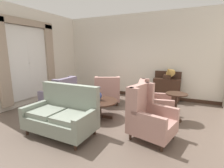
# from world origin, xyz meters

# --- Properties ---
(ground) EXTENTS (8.37, 8.37, 0.00)m
(ground) POSITION_xyz_m (0.00, 0.00, 0.00)
(ground) COLOR brown
(wall_back) EXTENTS (6.14, 0.08, 3.13)m
(wall_back) POSITION_xyz_m (0.00, 2.71, 1.56)
(wall_back) COLOR silver
(wall_back) RESTS_ON ground
(wall_left) EXTENTS (0.08, 3.80, 3.13)m
(wall_left) POSITION_xyz_m (-2.99, 0.81, 1.56)
(wall_left) COLOR silver
(wall_left) RESTS_ON ground
(baseboard_back) EXTENTS (5.98, 0.03, 0.12)m
(baseboard_back) POSITION_xyz_m (0.00, 2.66, 0.06)
(baseboard_back) COLOR #382319
(baseboard_back) RESTS_ON ground
(window_with_curtains) EXTENTS (0.12, 2.07, 2.60)m
(window_with_curtains) POSITION_xyz_m (-2.89, 0.23, 1.52)
(window_with_curtains) COLOR silver
(coffee_table) EXTENTS (0.96, 0.96, 0.46)m
(coffee_table) POSITION_xyz_m (-0.20, 0.12, 0.39)
(coffee_table) COLOR #382319
(coffee_table) RESTS_ON ground
(porcelain_vase) EXTENTS (0.18, 0.18, 0.35)m
(porcelain_vase) POSITION_xyz_m (-0.25, 0.16, 0.60)
(porcelain_vase) COLOR #384C93
(porcelain_vase) RESTS_ON coffee_table
(settee) EXTENTS (1.49, 0.83, 1.04)m
(settee) POSITION_xyz_m (-0.49, -0.98, 0.42)
(settee) COLOR gray
(settee) RESTS_ON ground
(armchair_back_corner) EXTENTS (0.97, 0.91, 1.08)m
(armchair_back_corner) POSITION_xyz_m (1.21, -0.38, 0.46)
(armchair_back_corner) COLOR tan
(armchair_back_corner) RESTS_ON ground
(armchair_foreground_right) EXTENTS (0.83, 0.76, 1.02)m
(armchair_foreground_right) POSITION_xyz_m (-1.45, 0.03, 0.43)
(armchair_foreground_right) COLOR slate
(armchair_foreground_right) RESTS_ON ground
(armchair_far_left) EXTENTS (1.00, 0.92, 1.00)m
(armchair_far_left) POSITION_xyz_m (1.06, 0.68, 0.42)
(armchair_far_left) COLOR tan
(armchair_far_left) RESTS_ON ground
(armchair_near_sideboard) EXTENTS (1.09, 1.14, 0.95)m
(armchair_near_sideboard) POSITION_xyz_m (-0.55, 1.28, 0.41)
(armchair_near_sideboard) COLOR tan
(armchair_near_sideboard) RESTS_ON ground
(side_table) EXTENTS (0.53, 0.53, 0.72)m
(side_table) POSITION_xyz_m (1.65, 0.75, 0.44)
(side_table) COLOR #382319
(side_table) RESTS_ON ground
(sideboard) EXTENTS (0.90, 0.34, 1.05)m
(sideboard) POSITION_xyz_m (1.21, 2.42, 0.47)
(sideboard) COLOR #382319
(sideboard) RESTS_ON ground
(gramophone) EXTENTS (0.44, 0.50, 0.49)m
(gramophone) POSITION_xyz_m (1.26, 2.33, 1.05)
(gramophone) COLOR #382319
(gramophone) RESTS_ON sideboard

